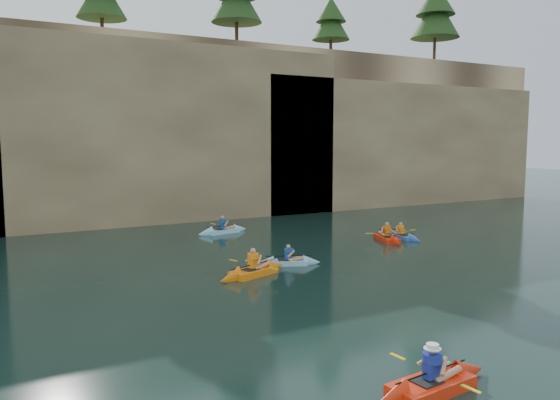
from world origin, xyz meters
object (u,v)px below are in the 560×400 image
kayaker_red_far (387,238)px  kayaker_orange (253,271)px  main_kayaker (431,384)px  kayaker_ltblue_near (288,262)px

kayaker_red_far → kayaker_orange: bearing=126.4°
main_kayaker → kayaker_red_far: size_ratio=1.05×
kayaker_ltblue_near → kayaker_orange: bearing=-134.0°
main_kayaker → kayaker_orange: size_ratio=0.98×
kayaker_orange → kayaker_red_far: size_ratio=1.06×
kayaker_ltblue_near → kayaker_red_far: kayaker_red_far is taller
main_kayaker → kayaker_ltblue_near: bearing=69.4°
kayaker_orange → kayaker_ltblue_near: size_ratio=1.28×
main_kayaker → kayaker_orange: (1.08, 10.43, -0.01)m
main_kayaker → kayaker_orange: 10.49m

